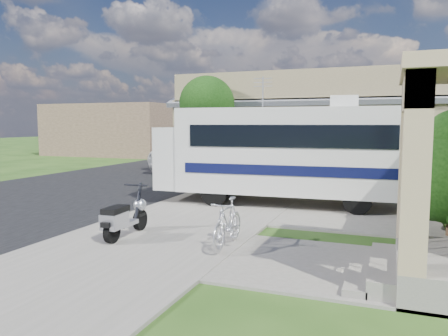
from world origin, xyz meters
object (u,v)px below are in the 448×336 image
(bicycle, at_px, (228,226))
(garden_hose, at_px, (389,257))
(scooter, at_px, (124,218))
(motorhome, at_px, (284,151))
(van, at_px, (228,149))
(pickup_truck, at_px, (200,155))

(bicycle, height_order, garden_hose, bicycle)
(scooter, distance_m, bicycle, 2.34)
(motorhome, height_order, scooter, motorhome)
(van, bearing_deg, pickup_truck, -89.50)
(scooter, bearing_deg, motorhome, 64.37)
(motorhome, bearing_deg, scooter, -116.70)
(scooter, distance_m, van, 20.93)
(motorhome, distance_m, pickup_truck, 10.27)
(bicycle, distance_m, pickup_truck, 14.65)
(motorhome, height_order, bicycle, motorhome)
(motorhome, xyz_separation_m, pickup_truck, (-6.43, 7.96, -0.83))
(pickup_truck, relative_size, garden_hose, 17.70)
(motorhome, bearing_deg, bicycle, -92.79)
(motorhome, distance_m, bicycle, 5.29)
(bicycle, distance_m, garden_hose, 3.08)
(motorhome, bearing_deg, van, 112.76)
(motorhome, relative_size, van, 1.41)
(bicycle, xyz_separation_m, van, (-7.54, 20.11, 0.31))
(motorhome, xyz_separation_m, bicycle, (0.08, -5.16, -1.19))
(van, relative_size, garden_hose, 15.93)
(scooter, height_order, bicycle, scooter)
(pickup_truck, bearing_deg, bicycle, 121.70)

